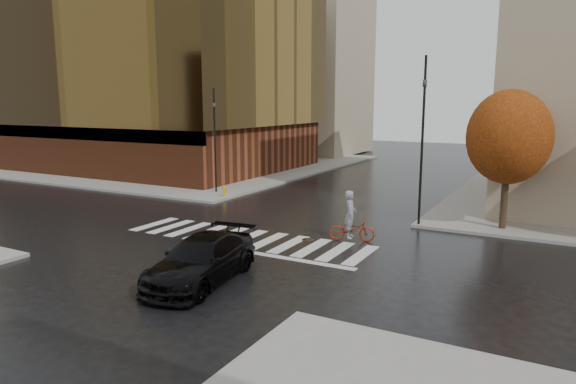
% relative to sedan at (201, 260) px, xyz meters
% --- Properties ---
extents(ground, '(120.00, 120.00, 0.00)m').
position_rel_sedan_xyz_m(ground, '(-1.81, 5.01, -0.77)').
color(ground, black).
rests_on(ground, ground).
extents(sidewalk_nw, '(30.00, 30.00, 0.15)m').
position_rel_sedan_xyz_m(sidewalk_nw, '(-22.81, 26.01, -0.70)').
color(sidewalk_nw, gray).
rests_on(sidewalk_nw, ground).
extents(crosswalk, '(12.00, 3.00, 0.01)m').
position_rel_sedan_xyz_m(crosswalk, '(-1.81, 5.51, -0.77)').
color(crosswalk, silver).
rests_on(crosswalk, ground).
extents(office_glass, '(27.00, 19.00, 16.00)m').
position_rel_sedan_xyz_m(office_glass, '(-23.81, 23.00, 7.51)').
color(office_glass, brown).
rests_on(office_glass, sidewalk_nw).
extents(building_nw_far, '(14.00, 12.00, 20.00)m').
position_rel_sedan_xyz_m(building_nw_far, '(-17.81, 42.01, 9.38)').
color(building_nw_far, tan).
rests_on(building_nw_far, sidewalk_nw).
extents(tree_ne_a, '(3.80, 3.80, 6.50)m').
position_rel_sedan_xyz_m(tree_ne_a, '(8.19, 12.41, 3.69)').
color(tree_ne_a, black).
rests_on(tree_ne_a, sidewalk_ne).
extents(sedan, '(2.85, 5.55, 1.54)m').
position_rel_sedan_xyz_m(sedan, '(0.00, 0.00, 0.00)').
color(sedan, black).
rests_on(sedan, ground).
extents(cyclist, '(2.09, 1.22, 2.25)m').
position_rel_sedan_xyz_m(cyclist, '(2.53, 7.35, -0.00)').
color(cyclist, '#9B280E').
rests_on(cyclist, ground).
extents(traffic_light_nw, '(0.20, 0.18, 6.78)m').
position_rel_sedan_xyz_m(traffic_light_nw, '(-9.77, 14.01, 3.18)').
color(traffic_light_nw, black).
rests_on(traffic_light_nw, sidewalk_nw).
extents(traffic_light_ne, '(0.18, 0.22, 8.06)m').
position_rel_sedan_xyz_m(traffic_light_ne, '(4.49, 11.31, 4.06)').
color(traffic_light_ne, black).
rests_on(traffic_light_ne, sidewalk_ne).
extents(fire_hydrant, '(0.23, 0.23, 0.65)m').
position_rel_sedan_xyz_m(fire_hydrant, '(-8.31, 12.90, -0.26)').
color(fire_hydrant, '#C0A80B').
rests_on(fire_hydrant, sidewalk_nw).
extents(manhole, '(0.57, 0.57, 0.01)m').
position_rel_sedan_xyz_m(manhole, '(0.80, 6.57, -0.76)').
color(manhole, '#402716').
rests_on(manhole, ground).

